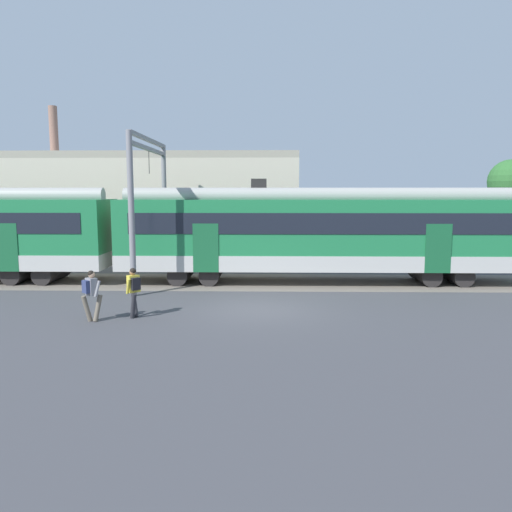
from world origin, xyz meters
TOP-DOWN VIEW (x-y plane):
  - ground_plane at (0.00, 0.00)m, footprint 160.00×160.00m
  - track_bed at (-8.38, 5.42)m, footprint 80.00×4.40m
  - commuter_train at (-5.89, 5.41)m, footprint 38.05×3.07m
  - pedestrian_grey at (-5.32, -1.76)m, footprint 0.67×0.52m
  - pedestrian_yellow at (-4.09, -1.23)m, footprint 0.50×0.70m
  - catenary_gantry at (-5.03, 5.42)m, footprint 0.24×6.64m
  - background_building at (-7.02, 12.90)m, footprint 18.13×5.00m
  - street_tree_right at (16.95, 17.56)m, footprint 2.98×2.98m

SIDE VIEW (x-z plane):
  - ground_plane at x=0.00m, z-range 0.00..0.00m
  - track_bed at x=-8.38m, z-range 0.00..0.01m
  - pedestrian_grey at x=-5.32m, z-range 0.16..1.82m
  - pedestrian_yellow at x=-4.09m, z-range 0.16..1.82m
  - commuter_train at x=-5.89m, z-range -0.11..4.62m
  - background_building at x=-7.02m, z-range -1.39..7.81m
  - catenary_gantry at x=-5.03m, z-range 1.05..7.58m
  - street_tree_right at x=16.95m, z-range 1.64..7.99m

